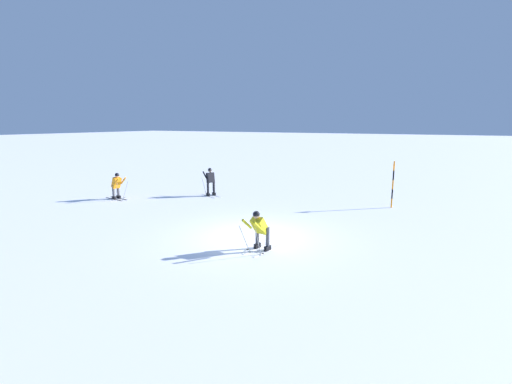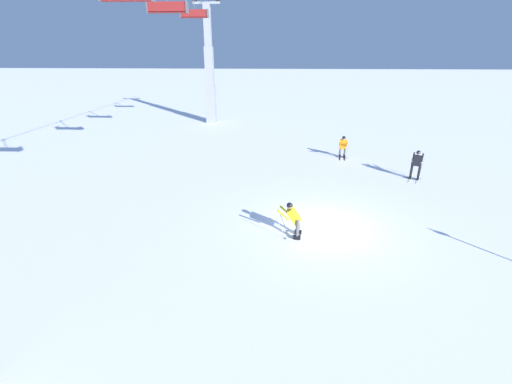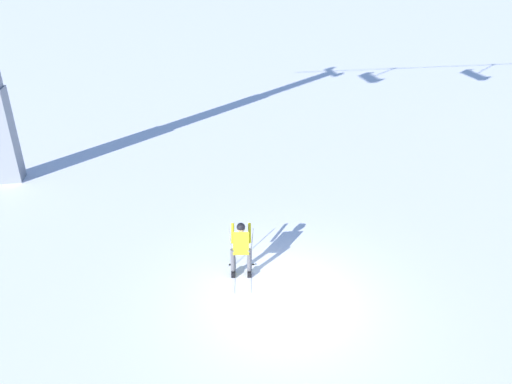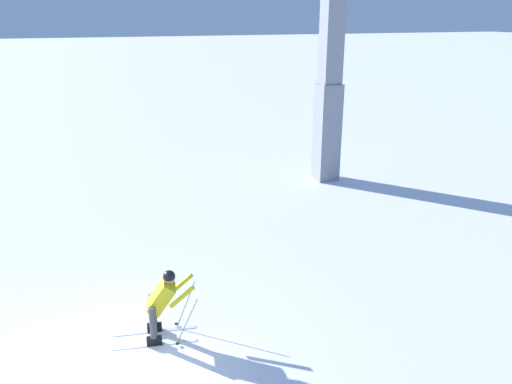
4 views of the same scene
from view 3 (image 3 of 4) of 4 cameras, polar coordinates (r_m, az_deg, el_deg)
ground_plane at (r=12.52m, az=3.48°, el=-12.51°), size 260.00×260.00×0.00m
skier_carving_main at (r=12.99m, az=-1.77°, el=-6.36°), size 0.85×1.71×1.56m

